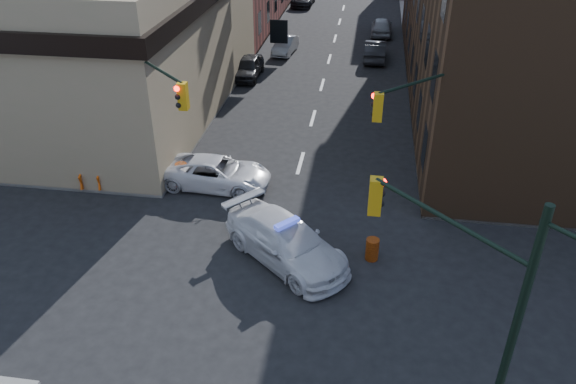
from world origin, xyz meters
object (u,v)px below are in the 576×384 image
(parked_car_wfar, at_px, (285,45))
(pedestrian_b, at_px, (90,168))
(police_car, at_px, (286,241))
(pickup, at_px, (217,173))
(barricade_nw_a, at_px, (92,180))
(parked_car_enear, at_px, (375,50))
(barrel_bank, at_px, (182,173))
(barrel_road, at_px, (372,249))
(pedestrian_a, at_px, (65,166))
(parked_car_wnear, at_px, (248,67))

(parked_car_wfar, distance_m, pedestrian_b, 23.79)
(parked_car_wfar, bearing_deg, police_car, -75.46)
(pickup, xyz_separation_m, barricade_nw_a, (-5.79, -1.33, -0.14))
(parked_car_enear, xyz_separation_m, barrel_bank, (-9.08, -21.28, -0.24))
(police_car, height_order, barrel_bank, police_car)
(barrel_road, bearing_deg, police_car, -171.38)
(pedestrian_a, bearing_deg, pickup, 44.39)
(police_car, relative_size, pedestrian_b, 3.26)
(pickup, distance_m, parked_car_enear, 22.54)
(pickup, bearing_deg, barrel_bank, 92.47)
(pedestrian_a, xyz_separation_m, pedestrian_b, (1.22, 0.00, -0.04))
(pickup, height_order, barricade_nw_a, pickup)
(pickup, bearing_deg, parked_car_enear, -15.05)
(police_car, bearing_deg, barrel_bank, 89.52)
(barrel_road, relative_size, barrel_bank, 0.88)
(police_car, height_order, pickup, police_car)
(parked_car_wnear, bearing_deg, barrel_road, -65.18)
(parked_car_wfar, relative_size, pedestrian_a, 2.14)
(police_car, height_order, parked_car_wnear, police_car)
(police_car, xyz_separation_m, pickup, (-4.19, 5.26, -0.12))
(pickup, height_order, barrel_bank, pickup)
(pickup, xyz_separation_m, parked_car_enear, (7.29, 21.33, 0.03))
(parked_car_enear, height_order, barrel_bank, parked_car_enear)
(parked_car_enear, relative_size, barricade_nw_a, 3.98)
(parked_car_wnear, distance_m, barrel_bank, 15.74)
(police_car, distance_m, pickup, 6.72)
(parked_car_wnear, bearing_deg, barricade_nw_a, -102.85)
(barrel_road, bearing_deg, parked_car_wfar, 105.83)
(pickup, relative_size, parked_car_wnear, 1.19)
(parked_car_enear, xyz_separation_m, pedestrian_a, (-14.48, -22.36, 0.32))
(pickup, height_order, pedestrian_a, pedestrian_a)
(parked_car_wnear, relative_size, pedestrian_b, 2.45)
(pedestrian_a, xyz_separation_m, barrel_bank, (5.40, 1.08, -0.56))
(parked_car_wnear, distance_m, barrel_road, 22.57)
(pedestrian_b, relative_size, barrel_bank, 1.71)
(parked_car_wfar, bearing_deg, barricade_nw_a, -98.12)
(parked_car_wnear, bearing_deg, police_car, -73.85)
(barricade_nw_a, bearing_deg, barrel_bank, 13.62)
(barrel_road, xyz_separation_m, barrel_bank, (-9.36, 4.79, 0.06))
(parked_car_wfar, distance_m, barricade_nw_a, 24.03)
(parked_car_enear, xyz_separation_m, barrel_road, (0.28, -26.07, -0.30))
(police_car, height_order, barricade_nw_a, police_car)
(parked_car_wfar, height_order, barrel_bank, parked_car_wfar)
(parked_car_wnear, height_order, barrel_road, parked_car_wnear)
(pedestrian_a, bearing_deg, parked_car_wfar, 108.90)
(pedestrian_a, relative_size, barrel_bank, 1.78)
(police_car, relative_size, parked_car_wnear, 1.33)
(parked_car_wfar, relative_size, parked_car_enear, 0.87)
(barrel_bank, relative_size, barricade_nw_a, 0.90)
(parked_car_wnear, distance_m, barricade_nw_a, 17.58)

